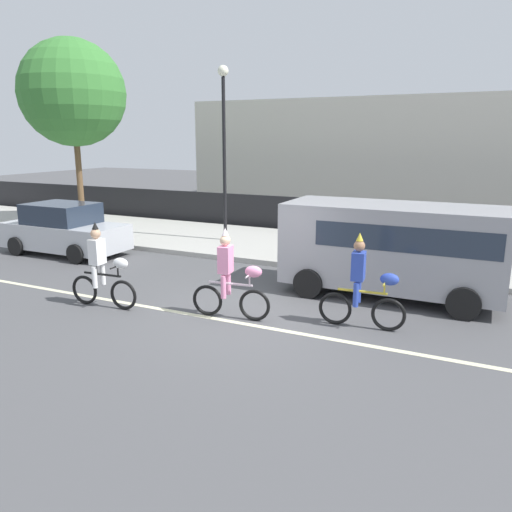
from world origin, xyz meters
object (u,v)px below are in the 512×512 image
at_px(parade_cyclist_cobalt, 363,287).
at_px(street_lamp_post, 224,128).
at_px(parade_cyclist_zebra, 103,270).
at_px(parked_car_silver, 65,230).
at_px(parade_cyclist_pink, 231,280).
at_px(parked_van_grey, 395,243).

height_order(parade_cyclist_cobalt, street_lamp_post, street_lamp_post).
bearing_deg(parade_cyclist_zebra, parked_car_silver, 143.69).
bearing_deg(parade_cyclist_pink, parked_car_silver, 159.12).
relative_size(parade_cyclist_cobalt, parked_car_silver, 0.47).
bearing_deg(street_lamp_post, parade_cyclist_cobalt, -42.80).
xyz_separation_m(parade_cyclist_zebra, parade_cyclist_pink, (2.89, 0.59, 0.00)).
height_order(parade_cyclist_zebra, street_lamp_post, street_lamp_post).
bearing_deg(parade_cyclist_cobalt, street_lamp_post, 137.20).
distance_m(parade_cyclist_pink, parade_cyclist_cobalt, 2.67).
relative_size(parade_cyclist_zebra, parade_cyclist_pink, 1.00).
height_order(parade_cyclist_pink, parked_van_grey, parked_van_grey).
bearing_deg(parked_van_grey, parade_cyclist_cobalt, -93.90).
distance_m(parade_cyclist_zebra, parade_cyclist_cobalt, 5.63).
xyz_separation_m(parade_cyclist_cobalt, parked_van_grey, (0.16, 2.36, 0.44)).
relative_size(parade_cyclist_cobalt, parked_van_grey, 0.38).
relative_size(parade_cyclist_pink, parked_car_silver, 0.47).
relative_size(parade_cyclist_zebra, parked_car_silver, 0.47).
xyz_separation_m(parade_cyclist_pink, parked_car_silver, (-7.69, 2.93, -0.06)).
distance_m(parked_van_grey, street_lamp_post, 7.87).
bearing_deg(parked_car_silver, parked_van_grey, 0.42).
relative_size(parade_cyclist_zebra, street_lamp_post, 0.33).
height_order(parade_cyclist_zebra, parked_van_grey, parked_van_grey).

